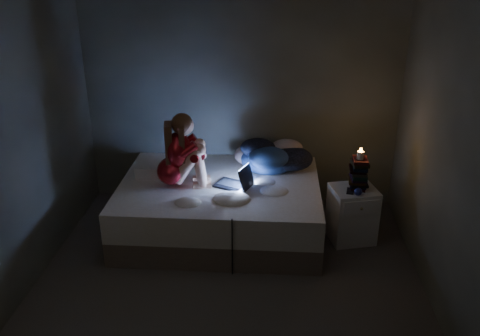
# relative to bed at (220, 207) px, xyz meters

# --- Properties ---
(floor) EXTENTS (3.60, 3.80, 0.02)m
(floor) POSITION_rel_bed_xyz_m (0.17, -1.10, -0.30)
(floor) COLOR #3D3A38
(floor) RESTS_ON ground
(wall_back) EXTENTS (3.60, 0.02, 2.60)m
(wall_back) POSITION_rel_bed_xyz_m (0.17, 0.81, 1.01)
(wall_back) COLOR #40433A
(wall_back) RESTS_ON ground
(wall_front) EXTENTS (3.60, 0.02, 2.60)m
(wall_front) POSITION_rel_bed_xyz_m (0.17, -3.01, 1.01)
(wall_front) COLOR #40433A
(wall_front) RESTS_ON ground
(wall_left) EXTENTS (0.02, 3.80, 2.60)m
(wall_left) POSITION_rel_bed_xyz_m (-1.64, -1.10, 1.01)
(wall_left) COLOR #40433A
(wall_left) RESTS_ON ground
(wall_right) EXTENTS (0.02, 3.80, 2.60)m
(wall_right) POSITION_rel_bed_xyz_m (1.98, -1.10, 1.01)
(wall_right) COLOR #40433A
(wall_right) RESTS_ON ground
(bed) EXTENTS (2.10, 1.57, 0.58)m
(bed) POSITION_rel_bed_xyz_m (0.00, 0.00, 0.00)
(bed) COLOR beige
(bed) RESTS_ON ground
(pillow) EXTENTS (0.44, 0.31, 0.13)m
(pillow) POSITION_rel_bed_xyz_m (-0.69, 0.17, 0.35)
(pillow) COLOR white
(pillow) RESTS_ON bed
(woman) EXTENTS (0.53, 0.40, 0.79)m
(woman) POSITION_rel_bed_xyz_m (-0.48, -0.10, 0.68)
(woman) COLOR maroon
(woman) RESTS_ON bed
(laptop) EXTENTS (0.44, 0.38, 0.26)m
(laptop) POSITION_rel_bed_xyz_m (0.14, -0.07, 0.42)
(laptop) COLOR black
(laptop) RESTS_ON bed
(clothes_pile) EXTENTS (0.77, 0.69, 0.38)m
(clothes_pile) POSITION_rel_bed_xyz_m (0.51, 0.37, 0.48)
(clothes_pile) COLOR navy
(clothes_pile) RESTS_ON bed
(nightstand) EXTENTS (0.53, 0.49, 0.59)m
(nightstand) POSITION_rel_bed_xyz_m (1.40, -0.08, 0.01)
(nightstand) COLOR silver
(nightstand) RESTS_ON ground
(book_stack) EXTENTS (0.19, 0.25, 0.32)m
(book_stack) POSITION_rel_bed_xyz_m (1.43, -0.05, 0.46)
(book_stack) COLOR black
(book_stack) RESTS_ON nightstand
(candle) EXTENTS (0.07, 0.07, 0.08)m
(candle) POSITION_rel_bed_xyz_m (1.43, -0.05, 0.66)
(candle) COLOR beige
(candle) RESTS_ON book_stack
(phone) EXTENTS (0.12, 0.16, 0.01)m
(phone) POSITION_rel_bed_xyz_m (1.33, -0.13, 0.31)
(phone) COLOR black
(phone) RESTS_ON nightstand
(blue_orb) EXTENTS (0.08, 0.08, 0.08)m
(blue_orb) POSITION_rel_bed_xyz_m (1.38, -0.22, 0.34)
(blue_orb) COLOR navy
(blue_orb) RESTS_ON nightstand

